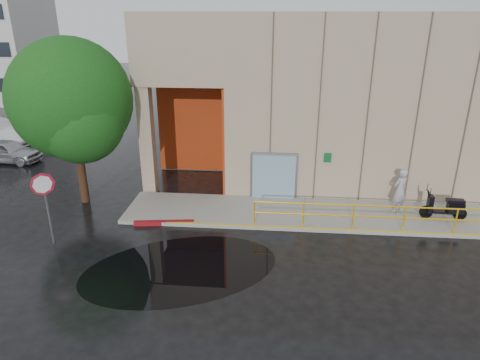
% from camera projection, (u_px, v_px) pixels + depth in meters
% --- Properties ---
extents(ground, '(120.00, 120.00, 0.00)m').
position_uv_depth(ground, '(264.00, 274.00, 13.98)').
color(ground, black).
rests_on(ground, ground).
extents(sidewalk, '(20.00, 3.00, 0.15)m').
position_uv_depth(sidewalk, '(364.00, 216.00, 17.80)').
color(sidewalk, gray).
rests_on(sidewalk, ground).
extents(building, '(20.00, 10.17, 8.00)m').
position_uv_depth(building, '(371.00, 90.00, 22.20)').
color(building, tan).
rests_on(building, ground).
extents(guardrail, '(9.56, 0.06, 1.03)m').
position_uv_depth(guardrail, '(379.00, 217.00, 16.30)').
color(guardrail, '#DA9E0B').
rests_on(guardrail, sidewalk).
extents(person, '(0.83, 0.74, 1.90)m').
position_uv_depth(person, '(400.00, 191.00, 17.68)').
color(person, '#A0A1A5').
rests_on(person, sidewalk).
extents(scooter, '(1.84, 0.68, 1.41)m').
position_uv_depth(scooter, '(446.00, 201.00, 17.08)').
color(scooter, black).
rests_on(scooter, sidewalk).
extents(stop_sign, '(0.66, 0.58, 2.79)m').
position_uv_depth(stop_sign, '(45.00, 193.00, 15.08)').
color(stop_sign, '#5B5B60').
rests_on(stop_sign, ground).
extents(red_curb, '(2.40, 0.48, 0.18)m').
position_uv_depth(red_curb, '(164.00, 223.00, 17.16)').
color(red_curb, maroon).
rests_on(red_curb, ground).
extents(puddle, '(7.64, 6.26, 0.01)m').
position_uv_depth(puddle, '(181.00, 268.00, 14.28)').
color(puddle, black).
rests_on(puddle, ground).
extents(car_a, '(3.91, 1.81, 1.30)m').
position_uv_depth(car_a, '(7.00, 151.00, 24.19)').
color(car_a, '#A8AAB0').
rests_on(car_a, ground).
extents(car_c, '(4.51, 2.18, 1.27)m').
position_uv_depth(car_c, '(46.00, 131.00, 28.28)').
color(car_c, '#B0B3B8').
rests_on(car_c, ground).
extents(tree_near, '(5.02, 5.02, 7.14)m').
position_uv_depth(tree_near, '(74.00, 105.00, 17.57)').
color(tree_near, black).
rests_on(tree_near, ground).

